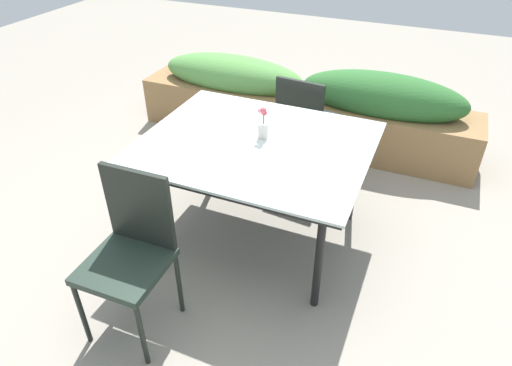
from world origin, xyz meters
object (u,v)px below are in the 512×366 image
(dining_table, at_px, (256,150))
(flower_vase, at_px, (263,126))
(planter_box, at_px, (304,105))
(chair_near_left, at_px, (131,246))
(chair_far_side, at_px, (304,118))

(dining_table, height_order, flower_vase, flower_vase)
(planter_box, bearing_deg, chair_near_left, -94.26)
(chair_far_side, distance_m, planter_box, 0.61)
(dining_table, distance_m, flower_vase, 0.16)
(dining_table, distance_m, chair_far_side, 0.96)
(chair_near_left, xyz_separation_m, flower_vase, (0.34, 1.00, 0.31))
(dining_table, xyz_separation_m, planter_box, (-0.14, 1.49, -0.35))
(dining_table, height_order, chair_far_side, chair_far_side)
(chair_near_left, relative_size, flower_vase, 4.49)
(chair_near_left, height_order, flower_vase, flower_vase)
(flower_vase, xyz_separation_m, planter_box, (-0.16, 1.42, -0.49))
(planter_box, bearing_deg, flower_vase, -83.54)
(flower_vase, height_order, planter_box, flower_vase)
(dining_table, bearing_deg, planter_box, 95.52)
(chair_far_side, distance_m, flower_vase, 0.93)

